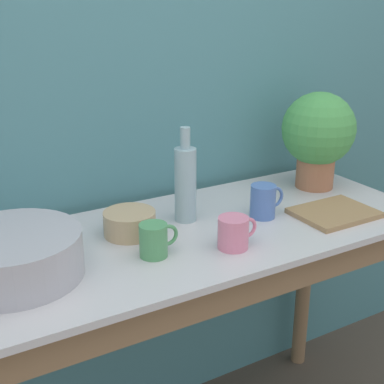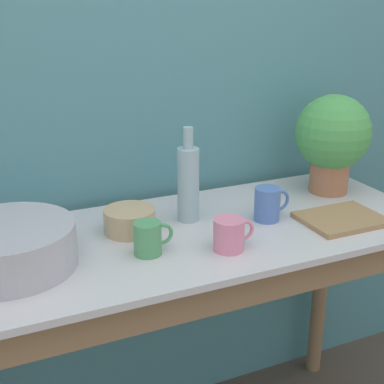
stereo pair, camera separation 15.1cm
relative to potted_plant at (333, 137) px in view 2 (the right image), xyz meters
The scene contains 10 objects.
wall_back 0.63m from the potted_plant, 157.10° to the left, with size 6.00×0.05×2.40m.
counter_table 0.70m from the potted_plant, 166.62° to the right, with size 1.47×0.59×0.88m.
potted_plant is the anchor object (origin of this frame).
bowl_wash_large 1.09m from the potted_plant, behind, with size 0.33×0.33×0.11m.
bottle_tall 0.55m from the potted_plant, behind, with size 0.07×0.07×0.29m.
mug_blue 0.38m from the potted_plant, 158.20° to the right, with size 0.12×0.08×0.10m.
mug_green 0.77m from the potted_plant, 164.86° to the right, with size 0.11×0.07×0.09m.
mug_pink 0.61m from the potted_plant, 153.46° to the right, with size 0.12×0.08×0.09m.
bowl_small_tan 0.75m from the potted_plant, behind, with size 0.15×0.15×0.07m.
tray_board 0.32m from the potted_plant, 118.56° to the right, with size 0.24×0.19×0.02m.
Camera 2 is at (-0.58, -1.00, 1.53)m, focal length 50.00 mm.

